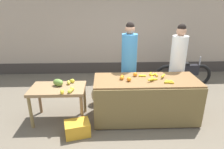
# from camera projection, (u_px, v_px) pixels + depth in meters

# --- Properties ---
(ground_plane) EXTENTS (24.00, 24.00, 0.00)m
(ground_plane) POSITION_uv_depth(u_px,v_px,m) (130.00, 117.00, 4.09)
(ground_plane) COLOR #665B4C
(market_wall_back) EXTENTS (9.90, 0.23, 3.08)m
(market_wall_back) POSITION_uv_depth(u_px,v_px,m) (120.00, 27.00, 6.25)
(market_wall_back) COLOR tan
(market_wall_back) RESTS_ON ground
(fruit_stall_counter) EXTENTS (2.04, 0.83, 0.86)m
(fruit_stall_counter) POSITION_uv_depth(u_px,v_px,m) (145.00, 99.00, 3.94)
(fruit_stall_counter) COLOR brown
(fruit_stall_counter) RESTS_ON ground
(side_table_wooden) EXTENTS (1.06, 0.64, 0.72)m
(side_table_wooden) POSITION_uv_depth(u_px,v_px,m) (58.00, 92.00, 3.82)
(side_table_wooden) COLOR olive
(side_table_wooden) RESTS_ON ground
(banana_bunch_pile) EXTENTS (0.59, 0.58, 0.07)m
(banana_bunch_pile) POSITION_uv_depth(u_px,v_px,m) (157.00, 78.00, 3.79)
(banana_bunch_pile) COLOR yellow
(banana_bunch_pile) RESTS_ON fruit_stall_counter
(orange_pile) EXTENTS (0.36, 0.34, 0.09)m
(orange_pile) POSITION_uv_depth(u_px,v_px,m) (128.00, 77.00, 3.79)
(orange_pile) COLOR orange
(orange_pile) RESTS_ON fruit_stall_counter
(mango_papaya_pile) EXTENTS (0.49, 0.61, 0.14)m
(mango_papaya_pile) POSITION_uv_depth(u_px,v_px,m) (62.00, 84.00, 3.79)
(mango_papaya_pile) COLOR #D3CE43
(mango_papaya_pile) RESTS_ON side_table_wooden
(vendor_woman_blue_shirt) EXTENTS (0.34, 0.34, 1.89)m
(vendor_woman_blue_shirt) POSITION_uv_depth(u_px,v_px,m) (129.00, 65.00, 4.37)
(vendor_woman_blue_shirt) COLOR #33333D
(vendor_woman_blue_shirt) RESTS_ON ground
(vendor_woman_white_shirt) EXTENTS (0.34, 0.34, 1.85)m
(vendor_woman_white_shirt) POSITION_uv_depth(u_px,v_px,m) (177.00, 65.00, 4.38)
(vendor_woman_white_shirt) COLOR #33333D
(vendor_woman_white_shirt) RESTS_ON ground
(parked_motorcycle) EXTENTS (1.60, 0.18, 0.88)m
(parked_motorcycle) POSITION_uv_depth(u_px,v_px,m) (183.00, 73.00, 5.46)
(parked_motorcycle) COLOR black
(parked_motorcycle) RESTS_ON ground
(produce_crate) EXTENTS (0.50, 0.42, 0.26)m
(produce_crate) POSITION_uv_depth(u_px,v_px,m) (77.00, 128.00, 3.52)
(produce_crate) COLOR gold
(produce_crate) RESTS_ON ground
(produce_sack) EXTENTS (0.37, 0.31, 0.46)m
(produce_sack) POSITION_uv_depth(u_px,v_px,m) (99.00, 95.00, 4.57)
(produce_sack) COLOR tan
(produce_sack) RESTS_ON ground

